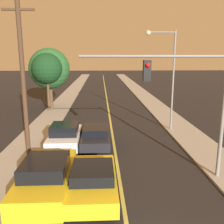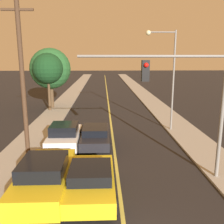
{
  "view_description": "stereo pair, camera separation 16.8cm",
  "coord_description": "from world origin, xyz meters",
  "px_view_note": "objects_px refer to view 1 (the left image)",
  "views": [
    {
      "loc": [
        -0.85,
        -5.19,
        5.66
      ],
      "look_at": [
        0.0,
        13.05,
        1.6
      ],
      "focal_mm": 40.0,
      "sensor_mm": 36.0,
      "label": 1
    },
    {
      "loc": [
        -0.68,
        -5.2,
        5.66
      ],
      "look_at": [
        0.0,
        13.05,
        1.6
      ],
      "focal_mm": 40.0,
      "sensor_mm": 36.0,
      "label": 2
    }
  ],
  "objects_px": {
    "car_near_lane_front": "(93,180)",
    "streetlamp_right": "(167,67)",
    "car_outer_lane_front": "(47,177)",
    "car_near_lane_second": "(96,135)",
    "tree_left_far": "(47,69)",
    "car_outer_lane_second": "(65,136)",
    "utility_pole_left": "(23,80)",
    "traffic_signal_mast": "(189,91)",
    "tree_left_near": "(50,69)"
  },
  "relations": [
    {
      "from": "streetlamp_right",
      "to": "utility_pole_left",
      "type": "bearing_deg",
      "value": -149.18
    },
    {
      "from": "traffic_signal_mast",
      "to": "tree_left_near",
      "type": "relative_size",
      "value": 1.0
    },
    {
      "from": "car_outer_lane_front",
      "to": "utility_pole_left",
      "type": "relative_size",
      "value": 0.56
    },
    {
      "from": "car_near_lane_front",
      "to": "car_outer_lane_second",
      "type": "relative_size",
      "value": 1.06
    },
    {
      "from": "tree_left_far",
      "to": "streetlamp_right",
      "type": "bearing_deg",
      "value": -35.85
    },
    {
      "from": "utility_pole_left",
      "to": "car_near_lane_second",
      "type": "bearing_deg",
      "value": 31.66
    },
    {
      "from": "car_near_lane_front",
      "to": "traffic_signal_mast",
      "type": "height_order",
      "value": "traffic_signal_mast"
    },
    {
      "from": "car_near_lane_second",
      "to": "utility_pole_left",
      "type": "height_order",
      "value": "utility_pole_left"
    },
    {
      "from": "car_near_lane_second",
      "to": "streetlamp_right",
      "type": "relative_size",
      "value": 0.6
    },
    {
      "from": "car_near_lane_front",
      "to": "streetlamp_right",
      "type": "xyz_separation_m",
      "value": [
        5.3,
        9.29,
        4.14
      ]
    },
    {
      "from": "car_near_lane_second",
      "to": "tree_left_far",
      "type": "relative_size",
      "value": 0.75
    },
    {
      "from": "car_near_lane_front",
      "to": "utility_pole_left",
      "type": "distance_m",
      "value": 6.56
    },
    {
      "from": "car_outer_lane_second",
      "to": "car_near_lane_front",
      "type": "bearing_deg",
      "value": -71.54
    },
    {
      "from": "tree_left_near",
      "to": "car_near_lane_front",
      "type": "bearing_deg",
      "value": -74.31
    },
    {
      "from": "utility_pole_left",
      "to": "traffic_signal_mast",
      "type": "bearing_deg",
      "value": -17.8
    },
    {
      "from": "streetlamp_right",
      "to": "tree_left_far",
      "type": "height_order",
      "value": "streetlamp_right"
    },
    {
      "from": "car_outer_lane_second",
      "to": "utility_pole_left",
      "type": "distance_m",
      "value": 4.42
    },
    {
      "from": "streetlamp_right",
      "to": "car_near_lane_second",
      "type": "bearing_deg",
      "value": -149.78
    },
    {
      "from": "utility_pole_left",
      "to": "tree_left_far",
      "type": "distance_m",
      "value": 12.94
    },
    {
      "from": "car_near_lane_front",
      "to": "tree_left_near",
      "type": "relative_size",
      "value": 0.64
    },
    {
      "from": "car_near_lane_front",
      "to": "car_outer_lane_second",
      "type": "xyz_separation_m",
      "value": [
        -1.88,
        5.63,
        0.07
      ]
    },
    {
      "from": "tree_left_far",
      "to": "tree_left_near",
      "type": "bearing_deg",
      "value": 91.62
    },
    {
      "from": "car_near_lane_second",
      "to": "tree_left_near",
      "type": "relative_size",
      "value": 0.69
    },
    {
      "from": "car_near_lane_front",
      "to": "streetlamp_right",
      "type": "height_order",
      "value": "streetlamp_right"
    },
    {
      "from": "traffic_signal_mast",
      "to": "tree_left_far",
      "type": "distance_m",
      "value": 18.0
    },
    {
      "from": "car_near_lane_second",
      "to": "utility_pole_left",
      "type": "relative_size",
      "value": 0.53
    },
    {
      "from": "car_outer_lane_second",
      "to": "tree_left_far",
      "type": "bearing_deg",
      "value": 106.07
    },
    {
      "from": "car_near_lane_front",
      "to": "tree_left_near",
      "type": "bearing_deg",
      "value": 105.69
    },
    {
      "from": "car_near_lane_second",
      "to": "traffic_signal_mast",
      "type": "bearing_deg",
      "value": -48.68
    },
    {
      "from": "car_near_lane_second",
      "to": "streetlamp_right",
      "type": "bearing_deg",
      "value": 30.22
    },
    {
      "from": "tree_left_far",
      "to": "car_outer_lane_second",
      "type": "bearing_deg",
      "value": -73.93
    },
    {
      "from": "car_outer_lane_front",
      "to": "tree_left_near",
      "type": "relative_size",
      "value": 0.72
    },
    {
      "from": "car_outer_lane_second",
      "to": "traffic_signal_mast",
      "type": "bearing_deg",
      "value": -34.73
    },
    {
      "from": "traffic_signal_mast",
      "to": "tree_left_near",
      "type": "distance_m",
      "value": 19.32
    },
    {
      "from": "utility_pole_left",
      "to": "tree_left_near",
      "type": "height_order",
      "value": "utility_pole_left"
    },
    {
      "from": "car_outer_lane_front",
      "to": "tree_left_far",
      "type": "distance_m",
      "value": 17.32
    },
    {
      "from": "car_near_lane_front",
      "to": "car_outer_lane_second",
      "type": "height_order",
      "value": "car_outer_lane_second"
    },
    {
      "from": "car_near_lane_front",
      "to": "utility_pole_left",
      "type": "height_order",
      "value": "utility_pole_left"
    },
    {
      "from": "car_outer_lane_second",
      "to": "traffic_signal_mast",
      "type": "distance_m",
      "value": 8.15
    },
    {
      "from": "car_outer_lane_second",
      "to": "tree_left_near",
      "type": "distance_m",
      "value": 13.56
    },
    {
      "from": "tree_left_near",
      "to": "tree_left_far",
      "type": "relative_size",
      "value": 1.09
    },
    {
      "from": "car_near_lane_second",
      "to": "tree_left_far",
      "type": "bearing_deg",
      "value": 115.69
    },
    {
      "from": "utility_pole_left",
      "to": "tree_left_near",
      "type": "bearing_deg",
      "value": 95.82
    },
    {
      "from": "streetlamp_right",
      "to": "tree_left_far",
      "type": "xyz_separation_m",
      "value": [
        -10.39,
        7.51,
        -0.43
      ]
    },
    {
      "from": "car_near_lane_front",
      "to": "streetlamp_right",
      "type": "relative_size",
      "value": 0.56
    },
    {
      "from": "car_near_lane_second",
      "to": "car_outer_lane_second",
      "type": "distance_m",
      "value": 1.97
    },
    {
      "from": "car_outer_lane_front",
      "to": "streetlamp_right",
      "type": "bearing_deg",
      "value": 51.83
    },
    {
      "from": "car_outer_lane_front",
      "to": "tree_left_far",
      "type": "height_order",
      "value": "tree_left_far"
    },
    {
      "from": "car_near_lane_front",
      "to": "car_outer_lane_front",
      "type": "distance_m",
      "value": 1.89
    },
    {
      "from": "tree_left_near",
      "to": "tree_left_far",
      "type": "bearing_deg",
      "value": -88.38
    }
  ]
}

